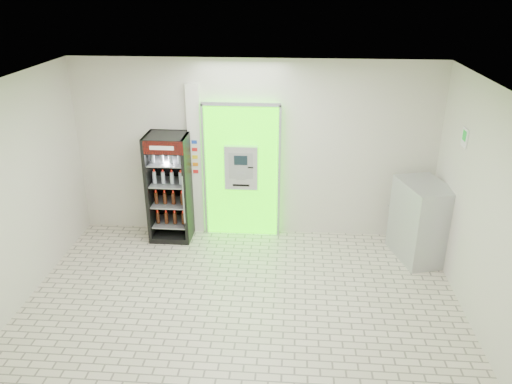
# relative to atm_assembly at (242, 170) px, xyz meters

# --- Properties ---
(ground) EXTENTS (6.00, 6.00, 0.00)m
(ground) POSITION_rel_atm_assembly_xyz_m (0.20, -2.41, -1.17)
(ground) COLOR beige
(ground) RESTS_ON ground
(room_shell) EXTENTS (6.00, 6.00, 6.00)m
(room_shell) POSITION_rel_atm_assembly_xyz_m (0.20, -2.41, 0.67)
(room_shell) COLOR beige
(room_shell) RESTS_ON ground
(atm_assembly) EXTENTS (1.30, 0.24, 2.33)m
(atm_assembly) POSITION_rel_atm_assembly_xyz_m (0.00, 0.00, 0.00)
(atm_assembly) COLOR #28E600
(atm_assembly) RESTS_ON ground
(pillar) EXTENTS (0.22, 0.11, 2.60)m
(pillar) POSITION_rel_atm_assembly_xyz_m (-0.78, 0.04, 0.13)
(pillar) COLOR silver
(pillar) RESTS_ON ground
(beverage_cooler) EXTENTS (0.69, 0.65, 1.83)m
(beverage_cooler) POSITION_rel_atm_assembly_xyz_m (-1.19, -0.22, -0.29)
(beverage_cooler) COLOR black
(beverage_cooler) RESTS_ON ground
(steel_cabinet) EXTENTS (0.87, 1.08, 1.26)m
(steel_cabinet) POSITION_rel_atm_assembly_xyz_m (2.88, -0.61, -0.54)
(steel_cabinet) COLOR #ADAFB5
(steel_cabinet) RESTS_ON ground
(exit_sign) EXTENTS (0.02, 0.22, 0.26)m
(exit_sign) POSITION_rel_atm_assembly_xyz_m (3.19, -1.01, 0.95)
(exit_sign) COLOR white
(exit_sign) RESTS_ON room_shell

